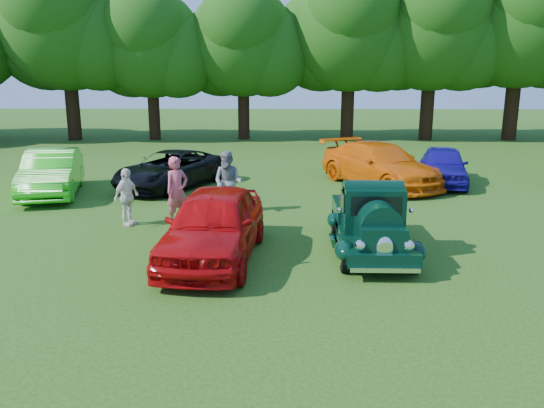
{
  "coord_description": "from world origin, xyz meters",
  "views": [
    {
      "loc": [
        -0.53,
        -11.38,
        4.13
      ],
      "look_at": [
        -0.89,
        1.23,
        1.1
      ],
      "focal_mm": 35.0,
      "sensor_mm": 36.0,
      "label": 1
    }
  ],
  "objects_px": {
    "back_car_black": "(170,170)",
    "red_convertible": "(214,224)",
    "back_car_orange": "(380,165)",
    "spectator_grey": "(228,182)",
    "back_car_lime": "(52,173)",
    "hero_pickup": "(370,223)",
    "back_car_blue": "(443,165)",
    "spectator_white": "(127,197)",
    "spectator_pink": "(177,191)"
  },
  "relations": [
    {
      "from": "red_convertible",
      "to": "back_car_blue",
      "type": "xyz_separation_m",
      "value": [
        7.81,
        9.07,
        -0.08
      ]
    },
    {
      "from": "back_car_blue",
      "to": "spectator_pink",
      "type": "xyz_separation_m",
      "value": [
        -9.26,
        -6.13,
        0.24
      ]
    },
    {
      "from": "spectator_white",
      "to": "hero_pickup",
      "type": "bearing_deg",
      "value": -85.42
    },
    {
      "from": "back_car_lime",
      "to": "spectator_white",
      "type": "relative_size",
      "value": 2.96
    },
    {
      "from": "hero_pickup",
      "to": "spectator_grey",
      "type": "distance_m",
      "value": 5.3
    },
    {
      "from": "back_car_orange",
      "to": "spectator_white",
      "type": "xyz_separation_m",
      "value": [
        -8.14,
        -5.92,
        -0.0
      ]
    },
    {
      "from": "hero_pickup",
      "to": "red_convertible",
      "type": "xyz_separation_m",
      "value": [
        -3.69,
        -0.62,
        0.11
      ]
    },
    {
      "from": "red_convertible",
      "to": "back_car_lime",
      "type": "height_order",
      "value": "red_convertible"
    },
    {
      "from": "back_car_orange",
      "to": "spectator_white",
      "type": "height_order",
      "value": "same"
    },
    {
      "from": "back_car_orange",
      "to": "spectator_grey",
      "type": "relative_size",
      "value": 2.93
    },
    {
      "from": "back_car_blue",
      "to": "spectator_pink",
      "type": "bearing_deg",
      "value": -133.37
    },
    {
      "from": "back_car_black",
      "to": "spectator_white",
      "type": "distance_m",
      "value": 5.27
    },
    {
      "from": "hero_pickup",
      "to": "back_car_orange",
      "type": "height_order",
      "value": "back_car_orange"
    },
    {
      "from": "hero_pickup",
      "to": "back_car_blue",
      "type": "relative_size",
      "value": 0.96
    },
    {
      "from": "back_car_orange",
      "to": "back_car_blue",
      "type": "distance_m",
      "value": 2.56
    },
    {
      "from": "hero_pickup",
      "to": "back_car_lime",
      "type": "distance_m",
      "value": 12.04
    },
    {
      "from": "back_car_black",
      "to": "back_car_lime",
      "type": "bearing_deg",
      "value": -137.04
    },
    {
      "from": "hero_pickup",
      "to": "spectator_white",
      "type": "bearing_deg",
      "value": 161.61
    },
    {
      "from": "red_convertible",
      "to": "back_car_lime",
      "type": "relative_size",
      "value": 1.0
    },
    {
      "from": "hero_pickup",
      "to": "spectator_white",
      "type": "xyz_separation_m",
      "value": [
        -6.55,
        2.18,
        0.11
      ]
    },
    {
      "from": "back_car_orange",
      "to": "back_car_blue",
      "type": "relative_size",
      "value": 1.3
    },
    {
      "from": "hero_pickup",
      "to": "spectator_pink",
      "type": "xyz_separation_m",
      "value": [
        -5.13,
        2.32,
        0.27
      ]
    },
    {
      "from": "back_car_orange",
      "to": "spectator_white",
      "type": "bearing_deg",
      "value": -173.74
    },
    {
      "from": "red_convertible",
      "to": "back_car_blue",
      "type": "relative_size",
      "value": 1.11
    },
    {
      "from": "back_car_blue",
      "to": "spectator_grey",
      "type": "distance_m",
      "value": 9.29
    },
    {
      "from": "back_car_orange",
      "to": "spectator_grey",
      "type": "bearing_deg",
      "value": -170.45
    },
    {
      "from": "back_car_lime",
      "to": "spectator_pink",
      "type": "relative_size",
      "value": 2.49
    },
    {
      "from": "back_car_lime",
      "to": "back_car_orange",
      "type": "xyz_separation_m",
      "value": [
        11.98,
        2.03,
        0.02
      ]
    },
    {
      "from": "back_car_lime",
      "to": "spectator_grey",
      "type": "xyz_separation_m",
      "value": [
        6.57,
        -2.4,
        0.17
      ]
    },
    {
      "from": "back_car_black",
      "to": "spectator_grey",
      "type": "relative_size",
      "value": 2.6
    },
    {
      "from": "hero_pickup",
      "to": "back_car_black",
      "type": "bearing_deg",
      "value": 130.87
    },
    {
      "from": "back_car_lime",
      "to": "back_car_blue",
      "type": "distance_m",
      "value": 14.71
    },
    {
      "from": "hero_pickup",
      "to": "back_car_blue",
      "type": "distance_m",
      "value": 9.41
    },
    {
      "from": "back_car_orange",
      "to": "spectator_grey",
      "type": "height_order",
      "value": "spectator_grey"
    },
    {
      "from": "spectator_grey",
      "to": "back_car_black",
      "type": "bearing_deg",
      "value": 144.12
    },
    {
      "from": "spectator_pink",
      "to": "spectator_white",
      "type": "distance_m",
      "value": 1.43
    },
    {
      "from": "back_car_orange",
      "to": "spectator_pink",
      "type": "height_order",
      "value": "spectator_pink"
    },
    {
      "from": "red_convertible",
      "to": "spectator_white",
      "type": "relative_size",
      "value": 2.95
    },
    {
      "from": "spectator_grey",
      "to": "red_convertible",
      "type": "bearing_deg",
      "value": -68.68
    },
    {
      "from": "back_car_blue",
      "to": "spectator_pink",
      "type": "relative_size",
      "value": 2.23
    },
    {
      "from": "back_car_orange",
      "to": "spectator_pink",
      "type": "xyz_separation_m",
      "value": [
        -6.72,
        -5.78,
        0.16
      ]
    },
    {
      "from": "red_convertible",
      "to": "back_car_lime",
      "type": "xyz_separation_m",
      "value": [
        -6.71,
        6.68,
        -0.02
      ]
    },
    {
      "from": "hero_pickup",
      "to": "back_car_blue",
      "type": "height_order",
      "value": "hero_pickup"
    },
    {
      "from": "back_car_black",
      "to": "spectator_pink",
      "type": "relative_size",
      "value": 2.57
    },
    {
      "from": "spectator_pink",
      "to": "back_car_blue",
      "type": "bearing_deg",
      "value": -11.1
    },
    {
      "from": "hero_pickup",
      "to": "back_car_orange",
      "type": "xyz_separation_m",
      "value": [
        1.59,
        8.1,
        0.11
      ]
    },
    {
      "from": "back_car_black",
      "to": "red_convertible",
      "type": "bearing_deg",
      "value": -47.42
    },
    {
      "from": "spectator_grey",
      "to": "back_car_blue",
      "type": "bearing_deg",
      "value": 50.54
    },
    {
      "from": "hero_pickup",
      "to": "back_car_black",
      "type": "relative_size",
      "value": 0.83
    },
    {
      "from": "back_car_black",
      "to": "spectator_pink",
      "type": "xyz_separation_m",
      "value": [
        1.31,
        -5.12,
        0.28
      ]
    }
  ]
}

